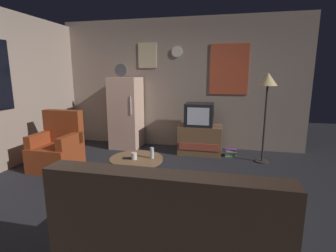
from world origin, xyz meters
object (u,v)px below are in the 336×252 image
at_px(tv_stand, 200,139).
at_px(coffee_table, 137,173).
at_px(fridge, 126,113).
at_px(couch, 170,235).
at_px(book_stack, 231,153).
at_px(remote_control, 129,158).
at_px(standing_lamp, 267,86).
at_px(mug_ceramic_white, 134,156).
at_px(crt_tv, 199,114).
at_px(armchair, 58,148).
at_px(wine_glass, 152,153).

relative_size(tv_stand, coffee_table, 1.17).
xyz_separation_m(fridge, couch, (1.68, -3.30, -0.44)).
relative_size(couch, book_stack, 8.13).
distance_m(couch, book_stack, 3.17).
bearing_deg(remote_control, couch, -68.15).
bearing_deg(coffee_table, standing_lamp, 40.22).
distance_m(tv_stand, mug_ceramic_white, 2.02).
bearing_deg(tv_stand, remote_control, -112.09).
distance_m(crt_tv, armchair, 2.65).
height_order(standing_lamp, mug_ceramic_white, standing_lamp).
xyz_separation_m(crt_tv, mug_ceramic_white, (-0.67, -1.89, -0.30)).
distance_m(wine_glass, couch, 1.52).
relative_size(crt_tv, armchair, 0.56).
bearing_deg(mug_ceramic_white, fridge, 114.39).
xyz_separation_m(remote_control, armchair, (-1.50, 0.55, -0.12)).
xyz_separation_m(mug_ceramic_white, armchair, (-1.57, 0.55, -0.16)).
bearing_deg(crt_tv, remote_control, -111.31).
xyz_separation_m(crt_tv, book_stack, (0.63, -0.08, -0.72)).
xyz_separation_m(standing_lamp, coffee_table, (-1.84, -1.56, -1.13)).
relative_size(remote_control, couch, 0.09).
xyz_separation_m(tv_stand, standing_lamp, (1.15, -0.27, 1.07)).
xyz_separation_m(fridge, standing_lamp, (2.75, -0.38, 0.60)).
distance_m(crt_tv, coffee_table, 2.02).
bearing_deg(tv_stand, book_stack, -7.47).
bearing_deg(mug_ceramic_white, crt_tv, 70.51).
bearing_deg(couch, mug_ceramic_white, 120.90).
height_order(coffee_table, wine_glass, wine_glass).
height_order(fridge, couch, fridge).
bearing_deg(mug_ceramic_white, coffee_table, 81.92).
distance_m(fridge, wine_glass, 2.22).
distance_m(fridge, tv_stand, 1.67).
height_order(wine_glass, remote_control, wine_glass).
height_order(tv_stand, coffee_table, tv_stand).
height_order(standing_lamp, remote_control, standing_lamp).
height_order(armchair, couch, armchair).
relative_size(fridge, remote_control, 11.80).
distance_m(mug_ceramic_white, couch, 1.53).
bearing_deg(armchair, standing_lamp, 17.37).
relative_size(coffee_table, wine_glass, 4.80).
distance_m(fridge, mug_ceramic_white, 2.21).
height_order(tv_stand, wine_glass, wine_glass).
relative_size(tv_stand, standing_lamp, 0.53).
bearing_deg(book_stack, remote_control, -127.01).
height_order(tv_stand, couch, couch).
bearing_deg(standing_lamp, mug_ceramic_white, -138.80).
bearing_deg(book_stack, mug_ceramic_white, -125.64).
relative_size(coffee_table, couch, 0.42).
bearing_deg(mug_ceramic_white, wine_glass, 22.41).
bearing_deg(coffee_table, armchair, 162.87).
distance_m(standing_lamp, remote_control, 2.67).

